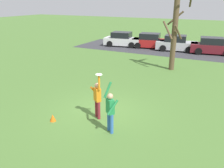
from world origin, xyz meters
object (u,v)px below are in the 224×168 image
frisbee_disc (99,75)px  parked_car_silver (176,44)px  person_defender (110,109)px  parked_car_white (122,40)px  parked_car_maroon (212,46)px  bare_tree_tall (175,33)px  person_catcher (97,97)px  parked_car_red (151,41)px  field_cone_orange (53,118)px

frisbee_disc → parked_car_silver: size_ratio=0.06×
person_defender → parked_car_silver: 17.32m
person_defender → parked_car_white: 18.56m
parked_car_white → parked_car_maroon: (9.53, 0.28, 0.00)m
parked_car_maroon → bare_tree_tall: bare_tree_tall is taller
person_catcher → parked_car_maroon: person_catcher is taller
parked_car_red → person_catcher: bearing=-87.9°
parked_car_red → bare_tree_tall: bare_tree_tall is taller
parked_car_red → field_cone_orange: parked_car_red is taller
bare_tree_tall → person_catcher: bearing=-97.0°
parked_car_white → parked_car_silver: (6.06, 0.20, 0.00)m
parked_car_maroon → bare_tree_tall: 7.92m
person_defender → parked_car_silver: bearing=-48.7°
person_defender → frisbee_disc: frisbee_disc is taller
parked_car_red → field_cone_orange: (1.44, -17.91, -0.57)m
frisbee_disc → parked_car_white: frisbee_disc is taller
frisbee_disc → bare_tree_tall: size_ratio=0.05×
bare_tree_tall → field_cone_orange: size_ratio=18.68×
person_catcher → parked_car_silver: (-0.17, 16.48, -0.25)m
person_defender → parked_car_maroon: (2.26, 17.36, -0.25)m
frisbee_disc → parked_car_silver: frisbee_disc is taller
parked_car_red → bare_tree_tall: size_ratio=0.72×
bare_tree_tall → field_cone_orange: (-2.71, -10.39, -2.58)m
frisbee_disc → parked_car_red: bearing=100.7°
person_defender → frisbee_disc: bearing=0.0°
parked_car_maroon → parked_car_white: bearing=173.6°
person_defender → parked_car_maroon: size_ratio=0.47×
bare_tree_tall → parked_car_white: bearing=136.2°
parked_car_silver → field_cone_orange: bearing=-102.7°
frisbee_disc → parked_car_red: 17.23m
parked_car_red → parked_car_maroon: (6.33, -0.18, 0.00)m
person_defender → person_catcher: bearing=0.0°
person_catcher → parked_car_silver: 16.48m
person_catcher → parked_car_maroon: (3.31, 16.56, -0.25)m
parked_car_silver → parked_car_maroon: 3.47m
frisbee_disc → field_cone_orange: bearing=-149.6°
frisbee_disc → parked_car_silver: bearing=91.2°
parked_car_white → parked_car_red: (3.20, 0.46, 0.00)m
person_catcher → parked_car_white: (-6.23, 16.28, -0.25)m
parked_car_maroon → frisbee_disc: bearing=-108.7°
parked_car_white → bare_tree_tall: bearing=-51.9°
person_catcher → field_cone_orange: size_ratio=6.50×
parked_car_silver → field_cone_orange: 17.71m
person_catcher → parked_car_white: person_catcher is taller
frisbee_disc → parked_car_red: (-3.20, 16.88, -1.37)m
parked_car_silver → parked_car_maroon: size_ratio=1.00×
field_cone_orange → parked_car_white: bearing=104.9°
person_defender → parked_car_white: person_defender is taller
person_defender → bare_tree_tall: bearing=-53.2°
person_catcher → frisbee_disc: size_ratio=7.65×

